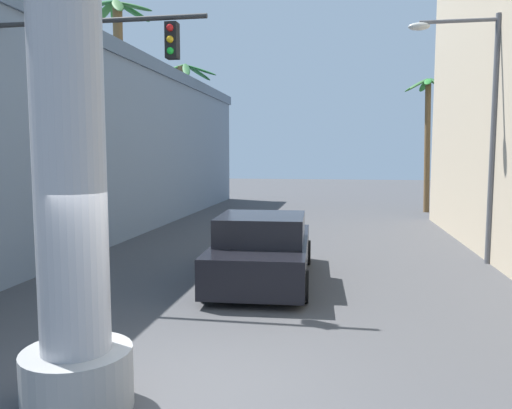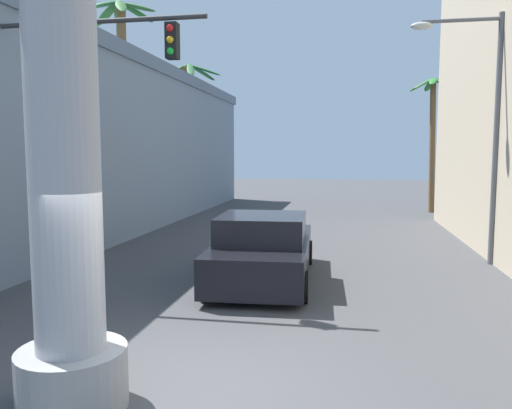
{
  "view_description": "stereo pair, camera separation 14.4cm",
  "coord_description": "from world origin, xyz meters",
  "px_view_note": "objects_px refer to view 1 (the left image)",
  "views": [
    {
      "loc": [
        1.71,
        -5.65,
        2.92
      ],
      "look_at": [
        0.0,
        4.53,
        1.87
      ],
      "focal_mm": 35.0,
      "sensor_mm": 36.0,
      "label": 1
    },
    {
      "loc": [
        1.85,
        -5.62,
        2.92
      ],
      "look_at": [
        0.0,
        4.53,
        1.87
      ],
      "focal_mm": 35.0,
      "sensor_mm": 36.0,
      "label": 2
    }
  ],
  "objects_px": {
    "car_lead": "(263,250)",
    "palm_tree_far_right": "(428,121)",
    "palm_tree_far_left": "(182,123)",
    "street_lamp": "(479,114)",
    "traffic_light_mast": "(56,101)",
    "palm_tree_mid_left": "(118,87)"
  },
  "relations": [
    {
      "from": "traffic_light_mast",
      "to": "palm_tree_far_left",
      "type": "height_order",
      "value": "palm_tree_far_left"
    },
    {
      "from": "car_lead",
      "to": "palm_tree_far_right",
      "type": "bearing_deg",
      "value": 68.0
    },
    {
      "from": "car_lead",
      "to": "palm_tree_far_left",
      "type": "relative_size",
      "value": 0.68
    },
    {
      "from": "street_lamp",
      "to": "car_lead",
      "type": "xyz_separation_m",
      "value": [
        -5.31,
        -2.77,
        -3.26
      ]
    },
    {
      "from": "car_lead",
      "to": "palm_tree_mid_left",
      "type": "relative_size",
      "value": 0.62
    },
    {
      "from": "traffic_light_mast",
      "to": "palm_tree_far_right",
      "type": "bearing_deg",
      "value": 58.17
    },
    {
      "from": "street_lamp",
      "to": "traffic_light_mast",
      "type": "xyz_separation_m",
      "value": [
        -9.46,
        -4.27,
        0.06
      ]
    },
    {
      "from": "palm_tree_mid_left",
      "to": "palm_tree_far_left",
      "type": "bearing_deg",
      "value": 92.88
    },
    {
      "from": "palm_tree_far_left",
      "to": "palm_tree_mid_left",
      "type": "xyz_separation_m",
      "value": [
        0.41,
        -8.21,
        0.73
      ]
    },
    {
      "from": "palm_tree_mid_left",
      "to": "palm_tree_far_right",
      "type": "distance_m",
      "value": 15.39
    },
    {
      "from": "street_lamp",
      "to": "palm_tree_far_left",
      "type": "relative_size",
      "value": 0.87
    },
    {
      "from": "street_lamp",
      "to": "palm_tree_far_right",
      "type": "relative_size",
      "value": 0.97
    },
    {
      "from": "palm_tree_far_left",
      "to": "car_lead",
      "type": "bearing_deg",
      "value": -64.99
    },
    {
      "from": "palm_tree_far_left",
      "to": "palm_tree_mid_left",
      "type": "relative_size",
      "value": 0.92
    },
    {
      "from": "palm_tree_mid_left",
      "to": "traffic_light_mast",
      "type": "bearing_deg",
      "value": -76.35
    },
    {
      "from": "street_lamp",
      "to": "palm_tree_mid_left",
      "type": "distance_m",
      "value": 11.3
    },
    {
      "from": "traffic_light_mast",
      "to": "palm_tree_far_left",
      "type": "relative_size",
      "value": 0.77
    },
    {
      "from": "traffic_light_mast",
      "to": "street_lamp",
      "type": "bearing_deg",
      "value": 24.29
    },
    {
      "from": "car_lead",
      "to": "palm_tree_far_right",
      "type": "relative_size",
      "value": 0.75
    },
    {
      "from": "traffic_light_mast",
      "to": "car_lead",
      "type": "xyz_separation_m",
      "value": [
        4.15,
        1.5,
        -3.32
      ]
    },
    {
      "from": "car_lead",
      "to": "palm_tree_far_right",
      "type": "distance_m",
      "value": 16.5
    },
    {
      "from": "traffic_light_mast",
      "to": "palm_tree_far_right",
      "type": "height_order",
      "value": "palm_tree_far_right"
    }
  ]
}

